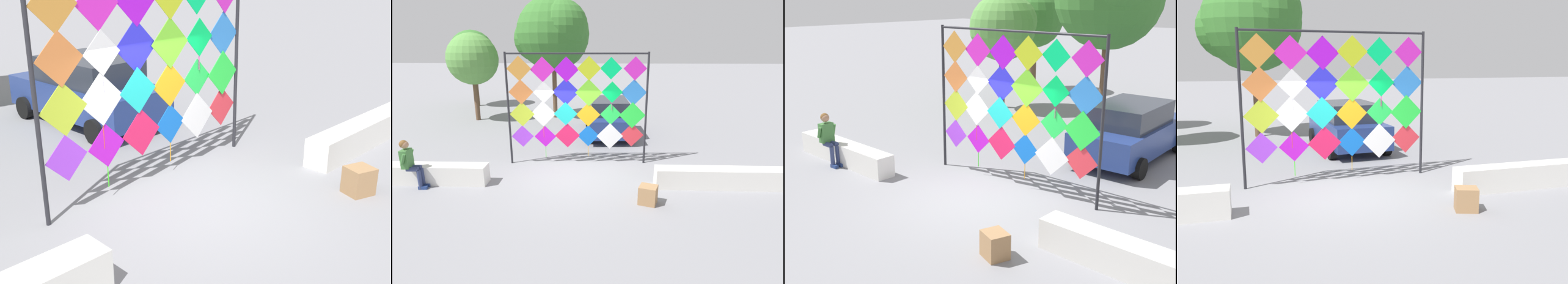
% 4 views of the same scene
% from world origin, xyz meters
% --- Properties ---
extents(ground, '(120.00, 120.00, 0.00)m').
position_xyz_m(ground, '(0.00, 0.00, 0.00)').
color(ground, gray).
extents(plaza_ledge_right, '(3.70, 0.51, 0.57)m').
position_xyz_m(plaza_ledge_right, '(4.29, -0.54, 0.29)').
color(plaza_ledge_right, silver).
rests_on(plaza_ledge_right, ground).
extents(kite_display_rack, '(4.60, 0.26, 3.70)m').
position_xyz_m(kite_display_rack, '(0.10, 1.30, 2.16)').
color(kite_display_rack, '#232328').
rests_on(kite_display_rack, ground).
extents(parked_car, '(2.17, 4.24, 1.61)m').
position_xyz_m(parked_car, '(1.21, 5.08, 0.82)').
color(parked_car, navy).
rests_on(parked_car, ground).
extents(cardboard_box_large, '(0.55, 0.52, 0.48)m').
position_xyz_m(cardboard_box_large, '(2.09, -1.60, 0.24)').
color(cardboard_box_large, '#9E754C').
rests_on(cardboard_box_large, ground).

